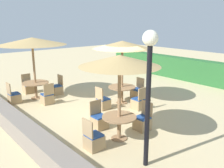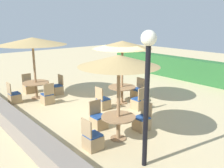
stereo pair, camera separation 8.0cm
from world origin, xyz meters
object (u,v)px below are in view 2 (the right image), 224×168
object	(u,v)px
patio_chair_front_left_east	(48,98)
patio_chair_front_right_west	(99,121)
lamp_post	(147,73)
round_table_center	(122,90)
patio_chair_front_left_north	(58,89)
patio_chair_center_east	(139,103)
patio_chair_front_left_south	(14,97)
parasol_center	(122,45)
patio_chair_center_north	(137,93)
round_table_front_left	(36,85)
patio_chair_front_right_north	(142,122)
patio_chair_center_south	(103,103)
patio_chair_front_right_south	(92,140)
parasol_front_left	(32,41)
round_table_front_right	(118,121)
patio_chair_front_left_west	(29,88)
parasol_front_right	(119,61)

from	to	relation	value
patio_chair_front_left_east	patio_chair_front_right_west	size ratio (longest dim) A/B	1.00
lamp_post	round_table_center	world-z (taller)	lamp_post
round_table_center	patio_chair_front_left_north	world-z (taller)	patio_chair_front_left_north
patio_chair_center_east	patio_chair_front_right_west	world-z (taller)	same
patio_chair_front_left_south	patio_chair_front_left_east	size ratio (longest dim) A/B	1.00
patio_chair_center_east	parasol_center	bearing A→B (deg)	90.80
patio_chair_center_north	parasol_center	bearing A→B (deg)	93.35
patio_chair_center_north	round_table_front_left	bearing A→B (deg)	50.07
patio_chair_center_east	patio_chair_front_right_north	bearing A→B (deg)	-132.38
patio_chair_center_south	patio_chair_front_right_west	size ratio (longest dim) A/B	1.00
round_table_front_left	patio_chair_front_right_west	bearing A→B (deg)	2.98
patio_chair_center_east	patio_chair_front_left_south	bearing A→B (deg)	132.03
patio_chair_front_right_south	patio_chair_center_south	bearing A→B (deg)	137.14
parasol_front_left	patio_chair_front_right_north	xyz separation A→B (m)	(5.48, 1.26, -2.34)
round_table_front_left	patio_chair_front_right_south	size ratio (longest dim) A/B	1.27
round_table_front_right	patio_chair_front_right_north	size ratio (longest dim) A/B	1.11
patio_chair_center_east	patio_chair_front_left_north	bearing A→B (deg)	110.85
patio_chair_front_left_east	patio_chair_front_left_north	size ratio (longest dim) A/B	1.00
patio_chair_front_left_south	patio_chair_front_left_north	distance (m)	2.08
round_table_center	patio_chair_front_right_north	size ratio (longest dim) A/B	1.25
lamp_post	patio_chair_center_east	xyz separation A→B (m)	(-2.91, 2.77, -2.09)
round_table_center	patio_chair_front_left_south	xyz separation A→B (m)	(-2.99, -3.58, -0.34)
patio_chair_front_left_west	patio_chair_front_right_north	xyz separation A→B (m)	(6.54, 1.20, 0.00)
patio_chair_center_north	patio_chair_front_left_east	xyz separation A→B (m)	(-1.92, -3.53, 0.00)
patio_chair_center_east	round_table_front_left	distance (m)	4.81
round_table_center	patio_chair_front_right_south	size ratio (longest dim) A/B	1.25
patio_chair_front_left_south	patio_chair_front_left_north	world-z (taller)	same
round_table_center	patio_chair_front_left_north	distance (m)	3.37
lamp_post	patio_chair_center_north	size ratio (longest dim) A/B	3.57
parasol_center	round_table_center	bearing A→B (deg)	-82.87
patio_chair_front_left_east	patio_chair_front_left_north	bearing A→B (deg)	45.06
round_table_front_left	patio_chair_front_left_west	world-z (taller)	patio_chair_front_left_west
parasol_front_left	round_table_front_left	xyz separation A→B (m)	(0.00, 0.00, -1.99)
parasol_front_left	patio_chair_center_north	bearing A→B (deg)	50.07
patio_chair_center_south	patio_chair_front_right_south	bearing A→B (deg)	-42.86
patio_chair_center_north	patio_chair_center_south	bearing A→B (deg)	93.18
patio_chair_front_left_east	patio_chair_front_right_west	bearing A→B (deg)	-86.72
lamp_post	parasol_center	bearing A→B (deg)	144.79
lamp_post	round_table_front_right	size ratio (longest dim) A/B	3.22
lamp_post	patio_chair_front_left_east	size ratio (longest dim) A/B	3.57
patio_chair_front_left_east	parasol_front_right	bearing A→B (deg)	-87.58
patio_chair_center_north	patio_chair_center_east	bearing A→B (deg)	136.57
patio_chair_front_left_south	round_table_center	bearing A→B (deg)	50.13
round_table_center	parasol_front_right	xyz separation A→B (m)	(2.43, -2.33, 1.80)
round_table_front_left	patio_chair_front_left_west	bearing A→B (deg)	176.98
patio_chair_front_left_east	patio_chair_front_right_north	xyz separation A→B (m)	(4.42, 1.22, 0.00)
parasol_front_left	patio_chair_front_right_north	world-z (taller)	parasol_front_left
round_table_front_right	patio_chair_front_right_north	xyz separation A→B (m)	(0.01, 1.03, -0.31)
patio_chair_front_left_west	patio_chair_front_right_north	bearing A→B (deg)	100.41
patio_chair_center_east	patio_chair_front_left_north	distance (m)	4.27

